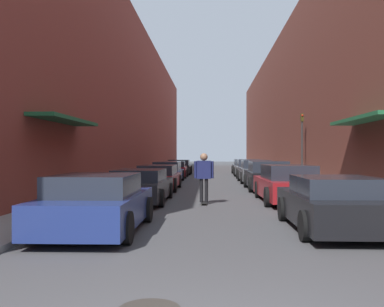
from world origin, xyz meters
TOP-DOWN VIEW (x-y plane):
  - ground at (0.00, 25.66)m, footprint 141.14×141.14m
  - curb_strip_left at (-4.61, 32.08)m, footprint 1.80×64.15m
  - curb_strip_right at (4.61, 32.08)m, footprint 1.80×64.15m
  - building_row_left at (-7.50, 32.07)m, footprint 4.90×64.15m
  - building_row_right at (7.50, 32.07)m, footprint 4.90×64.15m
  - parked_car_left_0 at (-2.58, 5.99)m, footprint 2.02×4.36m
  - parked_car_left_1 at (-2.57, 11.82)m, footprint 1.97×4.66m
  - parked_car_left_2 at (-2.60, 17.12)m, footprint 1.97×4.72m
  - parked_car_left_3 at (-2.74, 22.84)m, footprint 1.85×4.73m
  - parked_car_left_4 at (-2.76, 27.95)m, footprint 1.90×4.03m
  - parked_car_left_5 at (-2.76, 32.66)m, footprint 2.08×3.92m
  - parked_car_right_0 at (2.70, 6.41)m, footprint 2.00×4.23m
  - parked_car_right_1 at (2.65, 12.03)m, footprint 1.93×4.74m
  - parked_car_right_2 at (2.65, 17.30)m, footprint 2.03×4.50m
  - parked_car_right_3 at (2.61, 22.67)m, footprint 1.95×4.46m
  - parked_car_right_4 at (2.63, 28.06)m, footprint 1.86×4.58m
  - parked_car_right_5 at (2.77, 33.31)m, footprint 2.00×4.63m
  - skateboarder at (-0.31, 11.27)m, footprint 0.67×0.78m
  - traffic_light at (5.15, 21.33)m, footprint 0.16×0.22m

SIDE VIEW (x-z plane):
  - ground at x=0.00m, z-range 0.00..0.00m
  - curb_strip_left at x=-4.61m, z-range 0.00..0.12m
  - curb_strip_right at x=4.61m, z-range 0.00..0.12m
  - parked_car_left_1 at x=-2.57m, z-range -0.01..1.17m
  - parked_car_left_2 at x=-2.60m, z-range -0.01..1.19m
  - parked_car_left_4 at x=-2.76m, z-range -0.01..1.20m
  - parked_car_right_0 at x=2.70m, z-range -0.01..1.21m
  - parked_car_left_3 at x=-2.74m, z-range -0.02..1.24m
  - parked_car_left_5 at x=-2.76m, z-range -0.01..1.24m
  - parked_car_left_0 at x=-2.58m, z-range -0.02..1.26m
  - parked_car_right_5 at x=2.77m, z-range -0.02..1.27m
  - parked_car_right_1 at x=2.65m, z-range -0.02..1.31m
  - parked_car_right_4 at x=2.63m, z-range -0.02..1.33m
  - parked_car_right_3 at x=2.61m, z-range -0.02..1.35m
  - parked_car_right_2 at x=2.65m, z-range -0.02..1.37m
  - skateboarder at x=-0.31m, z-range 0.20..1.96m
  - traffic_light at x=5.15m, z-range 0.55..4.48m
  - building_row_right at x=7.50m, z-range 0.00..11.46m
  - building_row_left at x=-7.50m, z-range 0.00..12.08m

